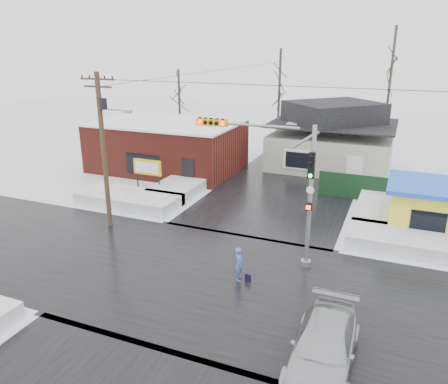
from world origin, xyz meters
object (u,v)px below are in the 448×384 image
at_px(marquee_sign, 147,168).
at_px(kiosk, 427,207).
at_px(traffic_signal, 278,175).
at_px(car, 324,347).
at_px(utility_pole, 104,143).
at_px(pedestrian, 239,264).

xyz_separation_m(marquee_sign, kiosk, (18.50, 0.50, -0.46)).
height_order(traffic_signal, kiosk, traffic_signal).
xyz_separation_m(marquee_sign, car, (15.06, -13.25, -1.18)).
bearing_deg(utility_pole, marquee_sign, 100.13).
distance_m(utility_pole, kiosk, 18.95).
xyz_separation_m(utility_pole, marquee_sign, (-1.07, 5.99, -3.19)).
height_order(marquee_sign, car, marquee_sign).
bearing_deg(traffic_signal, pedestrian, -112.07).
bearing_deg(traffic_signal, utility_pole, 177.05).
bearing_deg(traffic_signal, car, -61.67).
distance_m(marquee_sign, pedestrian, 13.83).
height_order(kiosk, pedestrian, kiosk).
distance_m(marquee_sign, kiosk, 18.51).
height_order(kiosk, car, kiosk).
xyz_separation_m(traffic_signal, pedestrian, (-1.01, -2.49, -3.72)).
bearing_deg(car, utility_pole, 152.06).
bearing_deg(kiosk, marquee_sign, -178.45).
height_order(traffic_signal, pedestrian, traffic_signal).
height_order(marquee_sign, kiosk, kiosk).
bearing_deg(pedestrian, car, -141.47).
xyz_separation_m(utility_pole, pedestrian, (9.35, -3.02, -4.30)).
relative_size(marquee_sign, kiosk, 0.55).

